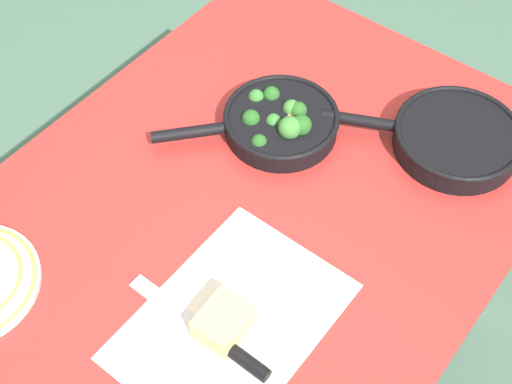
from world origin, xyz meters
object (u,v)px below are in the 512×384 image
(skillet_broccoli, at_px, (280,121))
(grater_knife, at_px, (218,341))
(cheese_block, at_px, (224,322))
(skillet_eggs, at_px, (455,138))

(skillet_broccoli, height_order, grater_knife, skillet_broccoli)
(grater_knife, xyz_separation_m, cheese_block, (-0.03, -0.01, 0.02))
(grater_knife, bearing_deg, cheese_block, -73.81)
(grater_knife, bearing_deg, skillet_eggs, -98.79)
(skillet_broccoli, relative_size, cheese_block, 3.47)
(skillet_broccoli, xyz_separation_m, cheese_block, (0.41, 0.20, -0.00))
(skillet_eggs, xyz_separation_m, grater_knife, (0.62, -0.10, -0.02))
(skillet_broccoli, relative_size, skillet_eggs, 0.85)
(skillet_broccoli, bearing_deg, skillet_eggs, 162.48)
(skillet_eggs, relative_size, grater_knife, 1.29)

